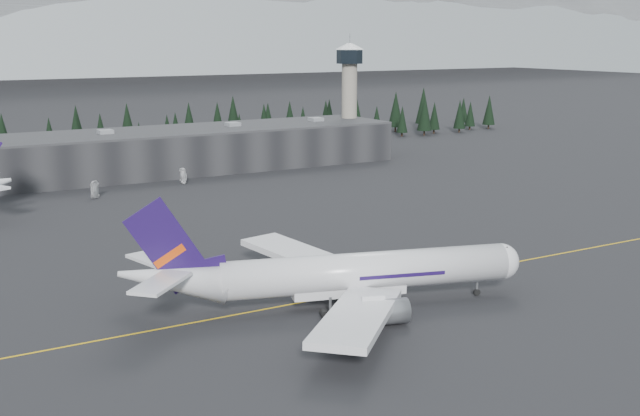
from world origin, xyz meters
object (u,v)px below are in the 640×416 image
terminal (140,153)px  gse_vehicle_a (95,196)px  jet_main (331,275)px  gse_vehicle_b (184,181)px  control_tower (349,86)px

terminal → gse_vehicle_a: terminal is taller
jet_main → gse_vehicle_a: bearing=111.3°
jet_main → gse_vehicle_b: (18.45, 109.34, -4.36)m
jet_main → gse_vehicle_b: jet_main is taller
gse_vehicle_b → terminal: bearing=173.0°
control_tower → gse_vehicle_b: control_tower is taller
control_tower → gse_vehicle_a: 104.83m
control_tower → gse_vehicle_a: bearing=-161.2°
terminal → gse_vehicle_b: size_ratio=35.42×
jet_main → gse_vehicle_b: bearing=97.0°
control_tower → gse_vehicle_b: bearing=-160.4°
terminal → jet_main: bearing=-95.8°
gse_vehicle_a → terminal: bearing=29.7°
terminal → jet_main: size_ratio=2.65×
jet_main → gse_vehicle_a: jet_main is taller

